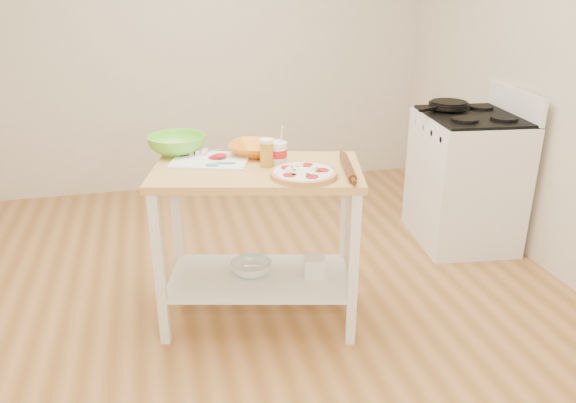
# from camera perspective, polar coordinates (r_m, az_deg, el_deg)

# --- Properties ---
(room_shell) EXTENTS (4.04, 4.54, 2.74)m
(room_shell) POSITION_cam_1_polar(r_m,az_deg,el_deg) (2.83, -4.35, 12.27)
(room_shell) COLOR #B27A41
(room_shell) RESTS_ON ground
(prep_island) EXTENTS (1.18, 0.83, 0.90)m
(prep_island) POSITION_cam_1_polar(r_m,az_deg,el_deg) (3.00, -3.07, -1.20)
(prep_island) COLOR tan
(prep_island) RESTS_ON ground
(gas_stove) EXTENTS (0.71, 0.81, 1.11)m
(gas_stove) POSITION_cam_1_polar(r_m,az_deg,el_deg) (4.21, 17.57, 2.23)
(gas_stove) COLOR white
(gas_stove) RESTS_ON ground
(skillet) EXTENTS (0.43, 0.28, 0.03)m
(skillet) POSITION_cam_1_polar(r_m,az_deg,el_deg) (4.17, 15.96, 9.39)
(skillet) COLOR black
(skillet) RESTS_ON gas_stove
(pizza) EXTENTS (0.33, 0.33, 0.05)m
(pizza) POSITION_cam_1_polar(r_m,az_deg,el_deg) (2.78, 1.58, 2.90)
(pizza) COLOR tan
(pizza) RESTS_ON prep_island
(cutting_board) EXTENTS (0.47, 0.41, 0.04)m
(cutting_board) POSITION_cam_1_polar(r_m,az_deg,el_deg) (3.04, -7.90, 4.25)
(cutting_board) COLOR white
(cutting_board) RESTS_ON prep_island
(spatula) EXTENTS (0.16, 0.05, 0.01)m
(spatula) POSITION_cam_1_polar(r_m,az_deg,el_deg) (2.94, -7.00, 3.81)
(spatula) COLOR teal
(spatula) RESTS_ON cutting_board
(knife) EXTENTS (0.26, 0.11, 0.01)m
(knife) POSITION_cam_1_polar(r_m,az_deg,el_deg) (3.15, -9.34, 4.93)
(knife) COLOR silver
(knife) RESTS_ON cutting_board
(orange_bowl) EXTENTS (0.37, 0.37, 0.07)m
(orange_bowl) POSITION_cam_1_polar(r_m,az_deg,el_deg) (3.12, -3.40, 5.37)
(orange_bowl) COLOR orange
(orange_bowl) RESTS_ON prep_island
(green_bowl) EXTENTS (0.35, 0.35, 0.10)m
(green_bowl) POSITION_cam_1_polar(r_m,az_deg,el_deg) (3.20, -11.22, 5.72)
(green_bowl) COLOR #6DCE36
(green_bowl) RESTS_ON prep_island
(beer_pint) EXTENTS (0.07, 0.07, 0.15)m
(beer_pint) POSITION_cam_1_polar(r_m,az_deg,el_deg) (2.91, -2.18, 4.98)
(beer_pint) COLOR #BA8B2B
(beer_pint) RESTS_ON prep_island
(yogurt_tub) EXTENTS (0.10, 0.10, 0.21)m
(yogurt_tub) POSITION_cam_1_polar(r_m,az_deg,el_deg) (2.96, -1.03, 4.97)
(yogurt_tub) COLOR white
(yogurt_tub) RESTS_ON prep_island
(rolling_pin) EXTENTS (0.12, 0.37, 0.04)m
(rolling_pin) POSITION_cam_1_polar(r_m,az_deg,el_deg) (2.86, 6.08, 3.49)
(rolling_pin) COLOR #5A2B14
(rolling_pin) RESTS_ON prep_island
(shelf_glass_bowl) EXTENTS (0.26, 0.26, 0.07)m
(shelf_glass_bowl) POSITION_cam_1_polar(r_m,az_deg,el_deg) (3.18, -3.74, -6.75)
(shelf_glass_bowl) COLOR silver
(shelf_glass_bowl) RESTS_ON prep_island
(shelf_bin) EXTENTS (0.13, 0.13, 0.11)m
(shelf_bin) POSITION_cam_1_polar(r_m,az_deg,el_deg) (3.16, 2.70, -6.57)
(shelf_bin) COLOR white
(shelf_bin) RESTS_ON prep_island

